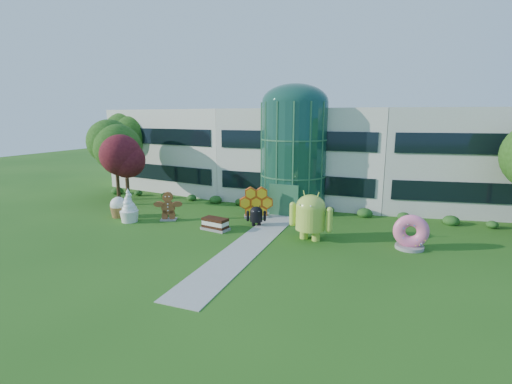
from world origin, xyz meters
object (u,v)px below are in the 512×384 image
at_px(donut, 411,231).
at_px(gingerbread, 168,206).
at_px(android_green, 311,213).
at_px(android_black, 256,214).

distance_m(donut, gingerbread, 18.79).
height_order(android_green, donut, android_green).
relative_size(donut, gingerbread, 0.90).
bearing_deg(gingerbread, android_black, -14.45).
relative_size(android_black, gingerbread, 0.70).
xyz_separation_m(android_black, donut, (11.32, -1.22, 0.26)).
bearing_deg(android_green, gingerbread, -172.02).
height_order(donut, gingerbread, gingerbread).
relative_size(android_green, donut, 1.61).
height_order(android_black, gingerbread, gingerbread).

